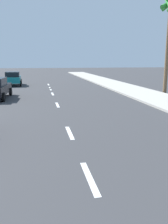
{
  "coord_description": "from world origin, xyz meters",
  "views": [
    {
      "loc": [
        -1.14,
        4.39,
        2.84
      ],
      "look_at": [
        0.35,
        12.38,
        1.1
      ],
      "focal_mm": 38.86,
      "sensor_mm": 36.0,
      "label": 1
    }
  ],
  "objects": [
    {
      "name": "lane_stripe_6",
      "position": [
        0.0,
        25.3,
        0.0
      ],
      "size": [
        0.16,
        1.8,
        0.01
      ],
      "primitive_type": "cube",
      "color": "white",
      "rests_on": "ground"
    },
    {
      "name": "lane_stripe_9",
      "position": [
        0.0,
        33.7,
        0.0
      ],
      "size": [
        0.16,
        1.8,
        0.01
      ],
      "primitive_type": "cube",
      "color": "white",
      "rests_on": "ground"
    },
    {
      "name": "lane_stripe_8",
      "position": [
        0.0,
        29.93,
        0.0
      ],
      "size": [
        0.16,
        1.8,
        0.01
      ],
      "primitive_type": "cube",
      "color": "white",
      "rests_on": "ground"
    },
    {
      "name": "ground_plane",
      "position": [
        0.0,
        20.0,
        0.0
      ],
      "size": [
        160.0,
        160.0,
        0.0
      ],
      "primitive_type": "plane",
      "color": "#38383A"
    },
    {
      "name": "lane_stripe_5",
      "position": [
        0.0,
        19.94,
        0.0
      ],
      "size": [
        0.16,
        1.8,
        0.01
      ],
      "primitive_type": "cube",
      "color": "white",
      "rests_on": "ground"
    },
    {
      "name": "lane_stripe_7",
      "position": [
        0.0,
        28.81,
        0.0
      ],
      "size": [
        0.16,
        1.8,
        0.01
      ],
      "primitive_type": "cube",
      "color": "white",
      "rests_on": "ground"
    },
    {
      "name": "lane_stripe_3",
      "position": [
        0.0,
        9.77,
        0.0
      ],
      "size": [
        0.16,
        1.8,
        0.01
      ],
      "primitive_type": "cube",
      "color": "white",
      "rests_on": "ground"
    },
    {
      "name": "lane_stripe_4",
      "position": [
        0.0,
        13.64,
        0.0
      ],
      "size": [
        0.16,
        1.8,
        0.01
      ],
      "primitive_type": "cube",
      "color": "white",
      "rests_on": "ground"
    },
    {
      "name": "sidewalk_strip",
      "position": [
        7.59,
        22.0,
        0.07
      ],
      "size": [
        3.6,
        80.0,
        0.14
      ],
      "primitive_type": "cube",
      "color": "#B2ADA3",
      "rests_on": "ground"
    },
    {
      "name": "parked_car_teal",
      "position": [
        -4.04,
        33.38,
        0.84
      ],
      "size": [
        2.01,
        4.1,
        1.57
      ],
      "rotation": [
        0.0,
        0.0,
        0.04
      ],
      "color": "#14727A",
      "rests_on": "ground"
    }
  ]
}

